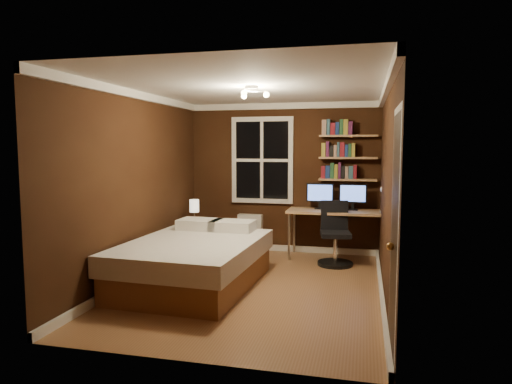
% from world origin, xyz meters
% --- Properties ---
extents(floor, '(4.20, 4.20, 0.00)m').
position_xyz_m(floor, '(0.00, 0.00, 0.00)').
color(floor, brown).
rests_on(floor, ground).
extents(wall_back, '(3.20, 0.04, 2.50)m').
position_xyz_m(wall_back, '(0.00, 2.10, 1.25)').
color(wall_back, black).
rests_on(wall_back, ground).
extents(wall_left, '(0.04, 4.20, 2.50)m').
position_xyz_m(wall_left, '(-1.60, 0.00, 1.25)').
color(wall_left, black).
rests_on(wall_left, ground).
extents(wall_right, '(0.04, 4.20, 2.50)m').
position_xyz_m(wall_right, '(1.60, 0.00, 1.25)').
color(wall_right, black).
rests_on(wall_right, ground).
extents(ceiling, '(3.20, 4.20, 0.02)m').
position_xyz_m(ceiling, '(0.00, 0.00, 2.50)').
color(ceiling, white).
rests_on(ceiling, wall_back).
extents(window, '(1.06, 0.06, 1.46)m').
position_xyz_m(window, '(-0.35, 2.06, 1.55)').
color(window, silver).
rests_on(window, wall_back).
extents(door, '(0.03, 0.82, 2.05)m').
position_xyz_m(door, '(1.59, -1.55, 1.02)').
color(door, black).
rests_on(door, ground).
extents(door_knob, '(0.06, 0.06, 0.06)m').
position_xyz_m(door_knob, '(1.55, -1.85, 1.00)').
color(door_knob, '#C38841').
rests_on(door_knob, door).
extents(ceiling_fixture, '(0.44, 0.44, 0.18)m').
position_xyz_m(ceiling_fixture, '(0.00, -0.10, 2.40)').
color(ceiling_fixture, beige).
rests_on(ceiling_fixture, ceiling).
extents(bookshelf_lower, '(0.92, 0.22, 0.03)m').
position_xyz_m(bookshelf_lower, '(1.08, 1.98, 1.25)').
color(bookshelf_lower, '#A87D51').
rests_on(bookshelf_lower, wall_back).
extents(books_row_lower, '(0.54, 0.16, 0.23)m').
position_xyz_m(books_row_lower, '(1.08, 1.98, 1.38)').
color(books_row_lower, maroon).
rests_on(books_row_lower, bookshelf_lower).
extents(bookshelf_middle, '(0.92, 0.22, 0.03)m').
position_xyz_m(bookshelf_middle, '(1.08, 1.98, 1.60)').
color(bookshelf_middle, '#A87D51').
rests_on(bookshelf_middle, wall_back).
extents(books_row_middle, '(0.54, 0.16, 0.23)m').
position_xyz_m(books_row_middle, '(1.08, 1.98, 1.73)').
color(books_row_middle, navy).
rests_on(books_row_middle, bookshelf_middle).
extents(bookshelf_upper, '(0.92, 0.22, 0.03)m').
position_xyz_m(bookshelf_upper, '(1.08, 1.98, 1.95)').
color(bookshelf_upper, '#A87D51').
rests_on(bookshelf_upper, wall_back).
extents(books_row_upper, '(0.42, 0.16, 0.23)m').
position_xyz_m(books_row_upper, '(1.08, 1.98, 2.08)').
color(books_row_upper, '#245432').
rests_on(books_row_upper, bookshelf_upper).
extents(bed, '(1.65, 2.22, 0.73)m').
position_xyz_m(bed, '(-0.76, -0.10, 0.31)').
color(bed, brown).
rests_on(bed, ground).
extents(nightstand, '(0.46, 0.46, 0.50)m').
position_xyz_m(nightstand, '(-1.29, 1.31, 0.25)').
color(nightstand, brown).
rests_on(nightstand, ground).
extents(bedside_lamp, '(0.15, 0.15, 0.44)m').
position_xyz_m(bedside_lamp, '(-1.29, 1.31, 0.72)').
color(bedside_lamp, '#EFE4C9').
rests_on(bedside_lamp, nightstand).
extents(radiator, '(0.42, 0.15, 0.63)m').
position_xyz_m(radiator, '(-0.54, 1.99, 0.31)').
color(radiator, silver).
rests_on(radiator, ground).
extents(desk, '(1.63, 0.61, 0.77)m').
position_xyz_m(desk, '(0.97, 1.77, 0.71)').
color(desk, '#A87D51').
rests_on(desk, ground).
extents(monitor_left, '(0.44, 0.12, 0.42)m').
position_xyz_m(monitor_left, '(0.65, 1.86, 0.98)').
color(monitor_left, black).
rests_on(monitor_left, desk).
extents(monitor_right, '(0.44, 0.12, 0.42)m').
position_xyz_m(monitor_right, '(1.17, 1.86, 0.98)').
color(monitor_right, black).
rests_on(monitor_right, desk).
extents(desk_lamp, '(0.14, 0.32, 0.44)m').
position_xyz_m(desk_lamp, '(1.63, 1.63, 0.99)').
color(desk_lamp, silver).
rests_on(desk_lamp, desk).
extents(office_chair, '(0.53, 0.53, 0.96)m').
position_xyz_m(office_chair, '(0.93, 1.37, 0.36)').
color(office_chair, black).
rests_on(office_chair, ground).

